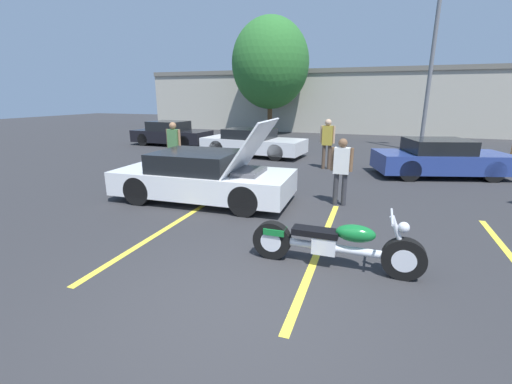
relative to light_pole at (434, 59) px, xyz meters
The scene contains 14 objects.
ground_plane 15.52m from the light_pole, 103.67° to the right, with size 80.00×80.00×0.00m, color #2D2D30.
parking_stripe_foreground 14.35m from the light_pole, 115.55° to the right, with size 0.12×4.93×0.01m, color yellow.
parking_stripe_middle 13.38m from the light_pole, 103.09° to the right, with size 0.12×4.93×0.01m, color yellow.
far_building 9.72m from the light_pole, 111.72° to the left, with size 32.00×4.20×4.40m.
light_pole is the anchor object (origin of this frame).
tree_background 10.42m from the light_pole, 151.50° to the left, with size 5.08×5.08×7.55m.
motorcycle 13.82m from the light_pole, 101.18° to the right, with size 2.59×0.70×0.94m.
show_car_hood_open 12.67m from the light_pole, 120.11° to the right, with size 4.45×2.00×2.04m.
parked_car_left_row 13.20m from the light_pole, behind, with size 4.22×1.90×1.27m.
parked_car_mid_left_row 8.90m from the light_pole, 153.00° to the right, with size 4.66×2.25×1.18m.
parked_car_mid_right_row 6.58m from the light_pole, 90.94° to the right, with size 4.40×2.82×1.22m.
spectator_by_show_car 12.16m from the light_pole, 135.36° to the right, with size 0.52×0.23×1.75m.
spectator_midground 10.68m from the light_pole, 106.15° to the right, with size 0.52×0.21×1.61m.
spectator_far_lot 7.38m from the light_pole, 124.08° to the right, with size 0.52×0.23×1.78m.
Camera 1 is at (1.42, -3.43, 2.56)m, focal length 24.00 mm.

